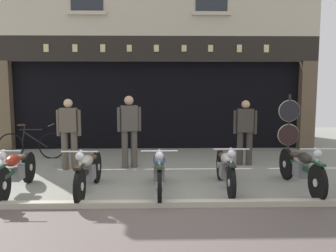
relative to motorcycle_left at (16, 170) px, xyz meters
name	(u,v)px	position (x,y,z in m)	size (l,w,h in m)	color
ground	(156,236)	(2.59, -1.92, -0.46)	(21.34, 22.00, 0.18)	gray
shop_facade	(157,91)	(2.59, 6.08, 1.26)	(9.64, 4.42, 6.11)	black
motorcycle_left	(16,170)	(0.00, 0.00, 0.00)	(0.62, 1.94, 0.91)	black
motorcycle_center_left	(89,171)	(1.34, -0.05, 0.00)	(0.62, 2.00, 0.91)	black
motorcycle_center	(159,170)	(2.64, -0.07, 0.00)	(0.62, 1.98, 0.91)	black
motorcycle_center_right	(226,168)	(3.90, 0.12, -0.01)	(0.62, 1.95, 0.90)	black
motorcycle_right	(301,168)	(5.33, 0.06, 0.01)	(0.62, 2.08, 0.91)	black
salesman_left	(69,131)	(0.57, 1.78, 0.49)	(0.56, 0.25, 1.64)	brown
shopkeeper_center	(129,128)	(1.95, 1.92, 0.53)	(0.55, 0.29, 1.70)	#47423D
salesman_right	(245,130)	(4.73, 2.13, 0.45)	(0.56, 0.27, 1.58)	#38332D
tyre_sign_pole	(289,124)	(5.87, 2.34, 0.56)	(0.54, 0.06, 1.71)	#232328
advert_board_near	(110,91)	(1.19, 4.46, 1.31)	(0.68, 0.03, 1.02)	beige
leaning_bicycle	(31,145)	(-0.72, 3.01, -0.05)	(1.76, 0.50, 0.94)	black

